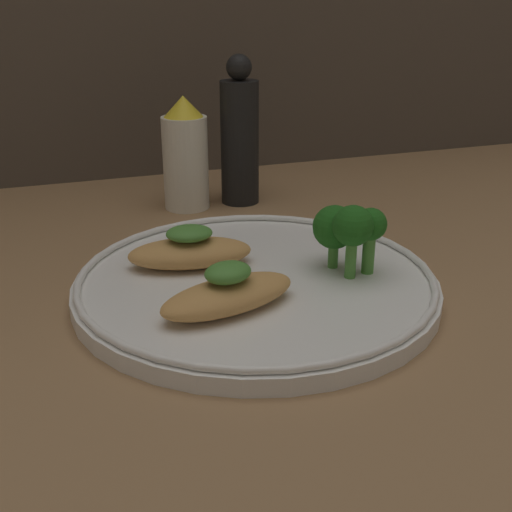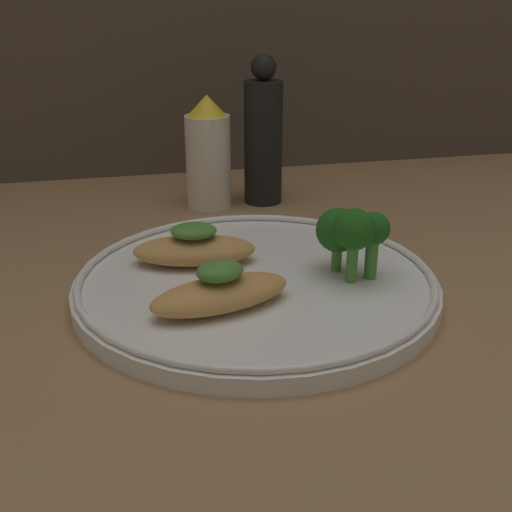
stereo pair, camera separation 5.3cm
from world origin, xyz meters
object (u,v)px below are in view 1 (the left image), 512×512
Objects in this scene: plate at (256,282)px; broccoli_bunch at (348,228)px; sauce_bottle at (186,156)px; pepper_grinder at (240,137)px.

broccoli_bunch is at bearing -8.94° from plate.
sauce_bottle reaches higher than plate.
plate is 25.07cm from sauce_bottle.
pepper_grinder is (-1.12, 25.74, 2.45)cm from broccoli_bunch.
plate is at bearing 171.06° from broccoli_bunch.
sauce_bottle is at bearing 106.37° from broccoli_bunch.
pepper_grinder is at bearing 92.50° from broccoli_bunch.
sauce_bottle is 0.75× the size of pepper_grinder.
pepper_grinder reaches higher than plate.
broccoli_bunch is 25.88cm from pepper_grinder.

